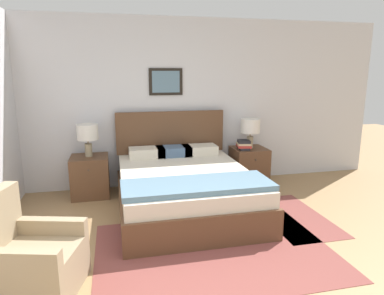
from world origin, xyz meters
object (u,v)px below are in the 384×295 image
(nightstand_by_door, at_px, (249,166))
(table_lamp_by_door, at_px, (250,127))
(armchair, at_px, (28,260))
(table_lamp_near_window, at_px, (87,134))
(bed, at_px, (184,187))
(nightstand_near_window, at_px, (90,176))

(nightstand_by_door, height_order, table_lamp_by_door, table_lamp_by_door)
(armchair, xyz_separation_m, table_lamp_near_window, (0.37, 2.25, 0.64))
(nightstand_by_door, distance_m, table_lamp_by_door, 0.63)
(bed, height_order, nightstand_near_window, bed)
(bed, height_order, armchair, bed)
(nightstand_near_window, bearing_deg, armchair, -99.47)
(armchair, height_order, table_lamp_near_window, table_lamp_near_window)
(nightstand_by_door, relative_size, table_lamp_by_door, 1.27)
(nightstand_by_door, bearing_deg, table_lamp_near_window, 179.60)
(armchair, distance_m, table_lamp_near_window, 2.37)
(table_lamp_near_window, bearing_deg, nightstand_by_door, -0.40)
(bed, relative_size, armchair, 2.53)
(nightstand_near_window, relative_size, table_lamp_by_door, 1.27)
(bed, xyz_separation_m, table_lamp_by_door, (1.25, 0.82, 0.62))
(armchair, bearing_deg, nightstand_by_door, 143.46)
(armchair, height_order, nightstand_by_door, armchair)
(nightstand_by_door, distance_m, table_lamp_near_window, 2.55)
(nightstand_by_door, bearing_deg, table_lamp_by_door, 57.23)
(nightstand_by_door, xyz_separation_m, table_lamp_near_window, (-2.47, 0.02, 0.63))
(nightstand_by_door, height_order, table_lamp_near_window, table_lamp_near_window)
(table_lamp_near_window, bearing_deg, armchair, -99.36)
(bed, distance_m, table_lamp_by_door, 1.62)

